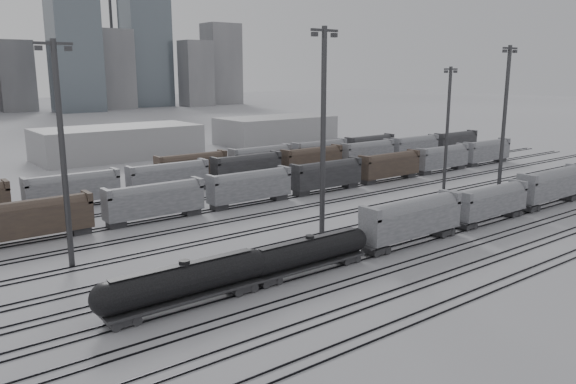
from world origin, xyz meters
TOP-DOWN VIEW (x-y plane):
  - ground at (0.00, 0.00)m, footprint 900.00×900.00m
  - tracks at (0.00, 17.50)m, footprint 220.00×71.50m
  - tank_car_a at (-20.13, 1.00)m, footprint 17.99×3.00m
  - tank_car_b at (-4.92, 1.00)m, footprint 16.56×2.76m
  - hopper_car_a at (12.06, 1.00)m, footprint 16.12×3.20m
  - hopper_car_b at (29.70, 1.00)m, footprint 14.67×2.91m
  - hopper_car_c at (47.04, 1.00)m, footprint 16.33×3.24m
  - light_mast_b at (-25.12, 19.16)m, footprint 4.03×0.65m
  - light_mast_c at (6.00, 11.46)m, footprint 4.39×0.70m
  - light_mast_d at (43.58, 19.68)m, footprint 3.62×0.58m
  - light_mast_e at (48.99, 11.64)m, footprint 4.20×0.67m
  - bg_string_near at (8.00, 32.00)m, footprint 151.00×3.00m
  - bg_string_mid at (18.00, 48.00)m, footprint 151.00×3.00m
  - bg_string_far at (35.50, 56.00)m, footprint 66.00×3.00m
  - warehouse_mid at (10.00, 95.00)m, footprint 40.00×18.00m
  - warehouse_right at (60.00, 95.00)m, footprint 35.00×18.00m
  - crane_right at (91.26, 305.00)m, footprint 42.00×1.80m

SIDE VIEW (x-z plane):
  - ground at x=0.00m, z-range 0.00..0.00m
  - tracks at x=0.00m, z-range 0.00..0.16m
  - tank_car_b at x=-4.92m, z-range 0.32..4.41m
  - tank_car_a at x=-20.13m, z-range 0.35..4.80m
  - bg_string_far at x=35.50m, z-range 0.00..5.60m
  - bg_string_near at x=8.00m, z-range 0.00..5.60m
  - bg_string_mid at x=18.00m, z-range 0.00..5.60m
  - hopper_car_b at x=29.70m, z-range 0.62..5.86m
  - hopper_car_a at x=12.06m, z-range 0.68..6.44m
  - hopper_car_c at x=47.04m, z-range 0.69..6.53m
  - warehouse_mid at x=10.00m, z-range 0.00..8.00m
  - warehouse_right at x=60.00m, z-range 0.00..8.00m
  - light_mast_d at x=43.58m, z-range 0.69..23.31m
  - light_mast_b at x=-25.12m, z-range 0.77..25.97m
  - light_mast_e at x=48.99m, z-range 0.80..27.03m
  - light_mast_c at x=6.00m, z-range 0.84..28.29m
  - crane_right at x=91.26m, z-range 7.39..107.39m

